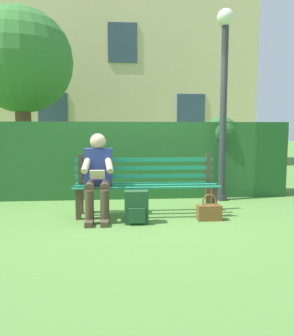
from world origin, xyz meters
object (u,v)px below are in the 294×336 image
backpack (136,208)px  handbag (209,212)px  park_bench (146,183)px  lamp_post (224,87)px  tree (17,64)px  person_seated (98,174)px

backpack → handbag: (-1.00, -0.07, -0.10)m
park_bench → backpack: bearing=71.5°
park_bench → lamp_post: size_ratio=0.64×
handbag → lamp_post: (-0.56, -1.27, 1.83)m
backpack → lamp_post: lamp_post is taller
park_bench → handbag: (-0.83, 0.43, -0.34)m
park_bench → tree: (2.70, -3.33, 2.27)m
handbag → lamp_post: 2.29m
handbag → park_bench: bearing=-27.3°
park_bench → tree: size_ratio=0.52×
backpack → lamp_post: 2.69m
park_bench → lamp_post: 2.20m
backpack → lamp_post: size_ratio=0.14×
backpack → handbag: 1.00m
person_seated → lamp_post: lamp_post is taller
park_bench → person_seated: bearing=14.9°
backpack → person_seated: bearing=-32.1°
person_seated → handbag: 1.61m
person_seated → lamp_post: size_ratio=0.37×
tree → lamp_post: size_ratio=1.24×
person_seated → backpack: 0.73m
park_bench → backpack: size_ratio=4.74×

